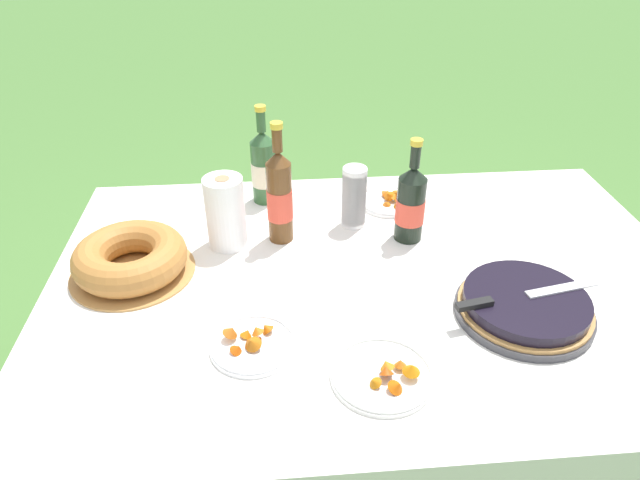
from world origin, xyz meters
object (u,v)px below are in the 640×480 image
object	(u,v)px
snack_plate_right	(384,374)
serving_knife	(517,297)
cider_bottle_green	(264,167)
snack_plate_near	(390,200)
cider_bottle_amber	(280,197)
snack_plate_left	(253,343)
bundt_cake	(130,258)
paper_towel_roll	(226,212)
berry_tart	(525,306)
juice_bottle_red	(411,204)
cup_stack	(354,197)

from	to	relation	value
snack_plate_right	serving_knife	bearing A→B (deg)	26.03
cider_bottle_green	snack_plate_near	xyz separation A→B (m)	(0.40, -0.06, -0.11)
cider_bottle_amber	snack_plate_right	bearing A→B (deg)	-70.43
snack_plate_left	bundt_cake	bearing A→B (deg)	136.20
cider_bottle_green	paper_towel_roll	bearing A→B (deg)	-113.07
snack_plate_near	paper_towel_roll	size ratio (longest dim) A/B	0.95
snack_plate_right	bundt_cake	bearing A→B (deg)	144.57
cider_bottle_green	snack_plate_left	world-z (taller)	cider_bottle_green
berry_tart	cider_bottle_amber	world-z (taller)	cider_bottle_amber
snack_plate_right	cider_bottle_amber	bearing A→B (deg)	109.57
juice_bottle_red	cup_stack	bearing A→B (deg)	149.93
cup_stack	snack_plate_near	xyz separation A→B (m)	(0.14, 0.12, -0.08)
serving_knife	cider_bottle_green	size ratio (longest dim) A/B	1.17
serving_knife	cup_stack	size ratio (longest dim) A/B	1.97
cider_bottle_green	snack_plate_near	world-z (taller)	cider_bottle_green
bundt_cake	snack_plate_right	size ratio (longest dim) A/B	1.47
berry_tart	serving_knife	world-z (taller)	serving_knife
snack_plate_near	snack_plate_right	distance (m)	0.75
cider_bottle_green	cider_bottle_amber	xyz separation A→B (m)	(0.05, -0.23, 0.02)
bundt_cake	cider_bottle_green	size ratio (longest dim) A/B	1.03
cider_bottle_amber	snack_plate_left	world-z (taller)	cider_bottle_amber
cider_bottle_green	cider_bottle_amber	bearing A→B (deg)	-79.11
snack_plate_left	snack_plate_right	world-z (taller)	snack_plate_left
snack_plate_right	paper_towel_roll	distance (m)	0.66
snack_plate_near	bundt_cake	bearing A→B (deg)	-157.41
bundt_cake	snack_plate_near	distance (m)	0.82
cider_bottle_amber	paper_towel_roll	distance (m)	0.16
berry_tart	snack_plate_near	size ratio (longest dim) A/B	1.64
cider_bottle_amber	cider_bottle_green	bearing A→B (deg)	100.89
cider_bottle_green	snack_plate_near	bearing A→B (deg)	-8.31
berry_tart	snack_plate_left	distance (m)	0.65
serving_knife	paper_towel_roll	world-z (taller)	paper_towel_roll
bundt_cake	snack_plate_near	bearing A→B (deg)	22.59
cup_stack	cider_bottle_green	world-z (taller)	cider_bottle_green
serving_knife	bundt_cake	xyz separation A→B (m)	(-0.94, 0.26, -0.02)
berry_tart	snack_plate_right	distance (m)	0.41
berry_tart	cup_stack	distance (m)	0.58
cup_stack	paper_towel_roll	xyz separation A→B (m)	(-0.37, -0.08, 0.01)
cider_bottle_amber	paper_towel_roll	size ratio (longest dim) A/B	1.69
serving_knife	paper_towel_roll	bearing A→B (deg)	140.30
bundt_cake	cup_stack	xyz separation A→B (m)	(0.62, 0.20, 0.05)
cup_stack	juice_bottle_red	world-z (taller)	juice_bottle_red
cider_bottle_green	snack_plate_right	distance (m)	0.84
cider_bottle_green	paper_towel_roll	size ratio (longest dim) A/B	1.51
snack_plate_near	snack_plate_right	size ratio (longest dim) A/B	0.90
snack_plate_right	paper_towel_roll	bearing A→B (deg)	122.76
bundt_cake	cider_bottle_green	xyz separation A→B (m)	(0.35, 0.37, 0.07)
snack_plate_right	paper_towel_roll	size ratio (longest dim) A/B	1.05
cider_bottle_green	snack_plate_near	size ratio (longest dim) A/B	1.60
berry_tart	snack_plate_left	xyz separation A→B (m)	(-0.65, -0.06, -0.02)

